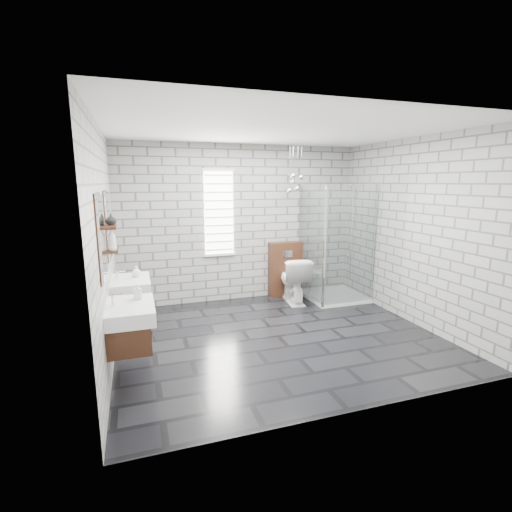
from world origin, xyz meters
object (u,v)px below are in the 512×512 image
vanity_right (128,286)px  cistern_panel (285,269)px  vanity_left (126,313)px  shower_enclosure (333,272)px  toilet (293,280)px

vanity_right → cistern_panel: vanity_right is taller
vanity_left → cistern_panel: 3.57m
shower_enclosure → toilet: bearing=169.3°
vanity_right → shower_enclosure: 3.49m
vanity_right → cistern_panel: (2.71, 1.24, -0.26)m
vanity_left → shower_enclosure: (3.41, 1.79, -0.25)m
cistern_panel → toilet: cistern_panel is taller
vanity_left → vanity_right: same height
cistern_panel → shower_enclosure: (0.70, -0.52, 0.00)m
vanity_left → cistern_panel: size_ratio=1.57×
vanity_right → vanity_left: bearing=-90.0°
cistern_panel → shower_enclosure: 0.87m
toilet → vanity_right: bearing=24.8°
shower_enclosure → toilet: size_ratio=2.54×
vanity_left → cistern_panel: vanity_left is taller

